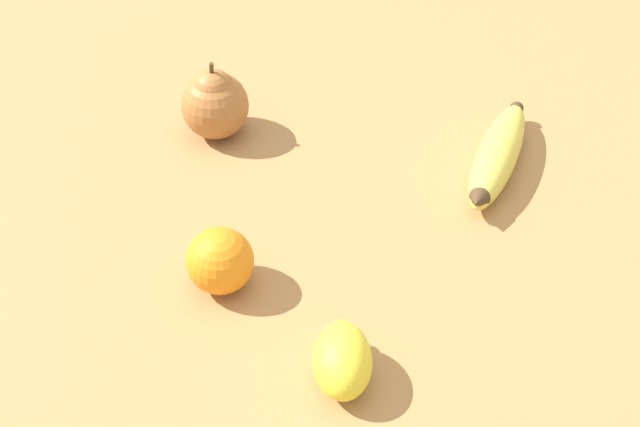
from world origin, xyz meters
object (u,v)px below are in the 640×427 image
object	(u,v)px
banana	(497,156)
lemon	(342,360)
pear	(215,103)
orange	(220,261)

from	to	relation	value
banana	lemon	distance (m)	0.35
banana	pear	world-z (taller)	pear
banana	orange	size ratio (longest dim) A/B	3.13
banana	lemon	bearing A→B (deg)	-9.81
banana	lemon	size ratio (longest dim) A/B	2.20
pear	lemon	size ratio (longest dim) A/B	1.04
orange	pear	size ratio (longest dim) A/B	0.68
banana	orange	xyz separation A→B (m)	(-0.31, 0.17, 0.01)
banana	orange	world-z (taller)	orange
banana	pear	size ratio (longest dim) A/B	2.12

